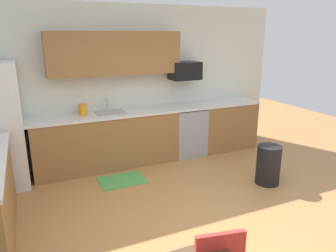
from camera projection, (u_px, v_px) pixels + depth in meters
ground_plane at (203, 229)px, 3.74m from camera, size 12.00×12.00×0.00m
wall_back at (130, 84)px, 5.68m from camera, size 5.80×0.10×2.70m
cabinet_run_back at (108, 141)px, 5.41m from camera, size 2.42×0.60×0.90m
cabinet_run_back_right at (225, 125)px, 6.35m from camera, size 1.13×0.60×0.90m
countertop_back at (137, 111)px, 5.50m from camera, size 4.80×0.64×0.04m
upper_cabinets_back at (116, 53)px, 5.22m from camera, size 2.20×0.34×0.70m
oven_range at (186, 130)px, 6.01m from camera, size 0.60×0.60×0.91m
microwave at (185, 71)px, 5.79m from camera, size 0.54×0.36×0.32m
sink_basin at (111, 116)px, 5.32m from camera, size 0.48×0.40×0.14m
sink_faucet at (107, 105)px, 5.44m from camera, size 0.02×0.02×0.24m
trash_bin at (268, 165)px, 4.82m from camera, size 0.36×0.36×0.60m
floor_mat at (122, 180)px, 4.99m from camera, size 0.70×0.50×0.01m
kettle at (83, 110)px, 5.16m from camera, size 0.14×0.14×0.20m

